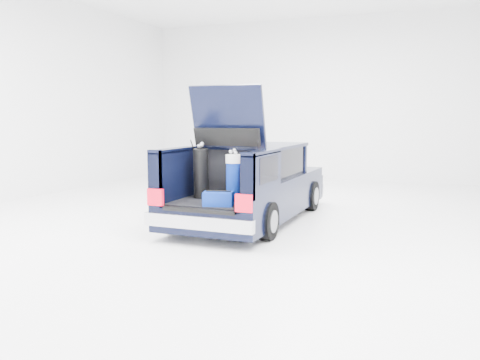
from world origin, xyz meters
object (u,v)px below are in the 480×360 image
at_px(car, 252,185).
at_px(black_golf_bag, 201,173).
at_px(red_suitcase, 251,183).
at_px(blue_golf_bag, 233,177).
at_px(blue_duffel, 218,199).

height_order(car, black_golf_bag, car).
xyz_separation_m(car, black_golf_bag, (-0.39, -1.38, 0.35)).
xyz_separation_m(red_suitcase, blue_golf_bag, (-0.27, -0.09, 0.10)).
bearing_deg(black_golf_bag, car, 57.11).
distance_m(car, blue_golf_bag, 1.49).
height_order(red_suitcase, blue_golf_bag, blue_golf_bag).
bearing_deg(red_suitcase, blue_duffel, -140.66).
xyz_separation_m(red_suitcase, blue_duffel, (-0.30, -0.61, -0.18)).
height_order(black_golf_bag, blue_duffel, black_golf_bag).
bearing_deg(blue_duffel, red_suitcase, 48.36).
bearing_deg(black_golf_bag, red_suitcase, -15.20).
relative_size(car, blue_golf_bag, 5.48).
xyz_separation_m(red_suitcase, black_golf_bag, (-0.89, -0.03, 0.13)).
height_order(black_golf_bag, blue_golf_bag, black_golf_bag).
xyz_separation_m(car, blue_golf_bag, (0.23, -1.44, 0.31)).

